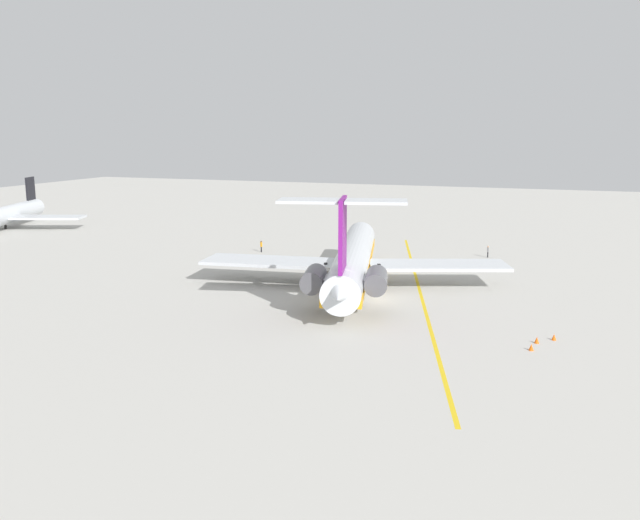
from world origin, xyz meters
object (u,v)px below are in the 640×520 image
Objects in this scene: ground_crew_near_nose at (261,245)px; safety_cone_wingtip at (554,337)px; main_jetliner at (352,260)px; airliner_mid_left at (3,216)px; ground_crew_near_tail at (488,250)px; safety_cone_nose at (531,347)px; safety_cone_tail at (537,340)px.

safety_cone_wingtip is (-29.57, -41.12, -0.79)m from ground_crew_near_nose.
main_jetliner is 1.41× the size of airliner_mid_left.
safety_cone_wingtip is at bearing -133.24° from main_jetliner.
safety_cone_nose is (-40.11, -7.80, -0.77)m from ground_crew_near_tail.
safety_cone_tail is at bearing -102.34° from ground_crew_near_nose.
safety_cone_nose is at bearing -104.43° from ground_crew_near_nose.
airliner_mid_left reaches higher than ground_crew_near_nose.
main_jetliner is at bearing 53.74° from airliner_mid_left.
safety_cone_wingtip is at bearing -100.16° from ground_crew_near_nose.
ground_crew_near_nose is 50.66m from safety_cone_wingtip.
safety_cone_nose is 2.15m from safety_cone_tail.
safety_cone_nose is 3.89m from safety_cone_wingtip.
safety_cone_tail is at bearing -137.57° from main_jetliner.
safety_cone_tail is (-35.23, -92.34, -2.24)m from airliner_mid_left.
airliner_mid_left is 16.57× the size of ground_crew_near_nose.
main_jetliner is 24.98m from safety_cone_tail.
safety_cone_wingtip and safety_cone_tail have the same top height.
ground_crew_near_tail reaches higher than safety_cone_tail.
safety_cone_nose is at bearing 170.90° from safety_cone_tail.
ground_crew_near_tail reaches higher than safety_cone_wingtip.
safety_cone_nose is 1.00× the size of safety_cone_tail.
safety_cone_tail is at bearing 135.98° from safety_cone_wingtip.
ground_crew_near_tail is 37.82m from safety_cone_wingtip.
airliner_mid_left is at bearing 150.12° from ground_crew_near_tail.
ground_crew_near_tail is (2.76, -84.21, -1.47)m from airliner_mid_left.
airliner_mid_left is at bearing 69.12° from safety_cone_tail.
airliner_mid_left is 99.63m from safety_cone_wingtip.
ground_crew_near_nose is 1.02× the size of ground_crew_near_tail.
main_jetliner is 74.89m from airliner_mid_left.
safety_cone_tail is at bearing -109.67° from ground_crew_near_tail.
airliner_mid_left is 52.75m from ground_crew_near_nose.
ground_crew_near_tail is 38.86m from safety_cone_tail.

